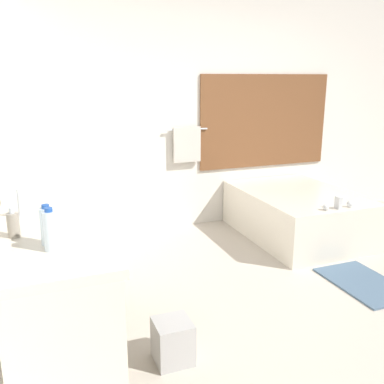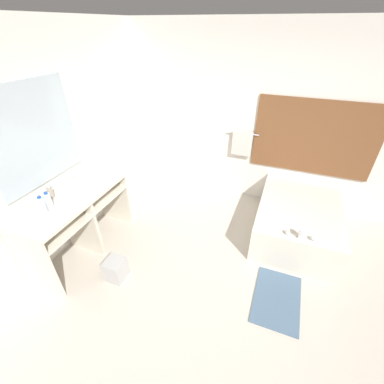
{
  "view_description": "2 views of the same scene",
  "coord_description": "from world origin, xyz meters",
  "views": [
    {
      "loc": [
        -1.97,
        -2.38,
        1.72
      ],
      "look_at": [
        -0.73,
        0.86,
        0.79
      ],
      "focal_mm": 40.0,
      "sensor_mm": 36.0,
      "label": 1
    },
    {
      "loc": [
        0.35,
        -1.76,
        2.61
      ],
      "look_at": [
        -0.63,
        0.77,
        0.82
      ],
      "focal_mm": 24.0,
      "sensor_mm": 36.0,
      "label": 2
    }
  ],
  "objects": [
    {
      "name": "wall_back_with_blinds",
      "position": [
        0.02,
        2.23,
        1.34
      ],
      "size": [
        7.4,
        0.13,
        2.7
      ],
      "color": "white",
      "rests_on": "ground_plane"
    },
    {
      "name": "water_bottle_1",
      "position": [
        -1.92,
        -0.21,
        0.99
      ],
      "size": [
        0.07,
        0.07,
        0.21
      ],
      "color": "silver",
      "rests_on": "vanity_counter"
    },
    {
      "name": "bathtub",
      "position": [
        0.73,
        1.43,
        0.28
      ],
      "size": [
        1.08,
        1.52,
        0.63
      ],
      "color": "silver",
      "rests_on": "ground_plane"
    },
    {
      "name": "ground_plane",
      "position": [
        0.0,
        0.0,
        0.0
      ],
      "size": [
        16.0,
        16.0,
        0.0
      ],
      "primitive_type": "plane",
      "color": "beige",
      "rests_on": "ground"
    },
    {
      "name": "soap_dispenser",
      "position": [
        -2.09,
        -0.03,
        0.96
      ],
      "size": [
        0.06,
        0.06,
        0.16
      ],
      "color": "gray",
      "rests_on": "vanity_counter"
    },
    {
      "name": "waste_bin",
      "position": [
        -1.25,
        -0.17,
        0.14
      ],
      "size": [
        0.23,
        0.23,
        0.27
      ],
      "color": "#B2B2B2",
      "rests_on": "ground_plane"
    },
    {
      "name": "bath_mat",
      "position": [
        0.61,
        0.22,
        0.01
      ],
      "size": [
        0.5,
        0.77,
        0.02
      ],
      "color": "slate",
      "rests_on": "ground_plane"
    },
    {
      "name": "water_bottle_2",
      "position": [
        -1.91,
        -0.3,
        1.0
      ],
      "size": [
        0.07,
        0.07,
        0.22
      ],
      "color": "silver",
      "rests_on": "vanity_counter"
    },
    {
      "name": "vanity_counter",
      "position": [
        -1.89,
        0.11,
        0.66
      ],
      "size": [
        0.58,
        1.46,
        0.89
      ],
      "color": "beige",
      "rests_on": "ground_plane"
    },
    {
      "name": "sink_faucet",
      "position": [
        -2.06,
        0.3,
        0.98
      ],
      "size": [
        0.09,
        0.04,
        0.18
      ],
      "color": "silver",
      "rests_on": "vanity_counter"
    }
  ]
}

